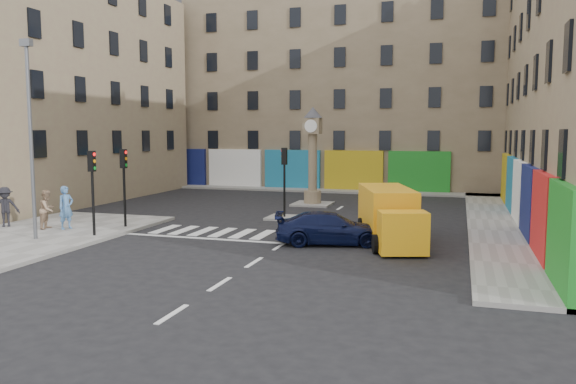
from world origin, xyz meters
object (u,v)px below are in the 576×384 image
at_px(lamp_post, 30,129).
at_px(traffic_light_left_near, 92,179).
at_px(pedestrian_blue, 66,208).
at_px(pedestrian_dark, 5,207).
at_px(traffic_light_island, 284,171).
at_px(clock_pillar, 313,149).
at_px(pedestrian_tan, 47,209).
at_px(yellow_van, 389,216).
at_px(traffic_light_left_far, 124,175).
at_px(navy_sedan, 331,228).

bearing_deg(lamp_post, traffic_light_left_near, 36.38).
relative_size(pedestrian_blue, pedestrian_dark, 1.06).
xyz_separation_m(traffic_light_island, clock_pillar, (0.00, 6.00, 0.96)).
xyz_separation_m(traffic_light_island, pedestrian_tan, (-9.42, -6.99, -1.53)).
distance_m(traffic_light_left_near, yellow_van, 12.92).
xyz_separation_m(traffic_light_island, yellow_van, (6.15, -4.69, -1.47)).
bearing_deg(traffic_light_left_near, pedestrian_dark, 172.76).
bearing_deg(traffic_light_left_far, lamp_post, -116.57).
distance_m(traffic_light_left_far, yellow_van, 12.56).
height_order(traffic_light_left_far, lamp_post, lamp_post).
distance_m(traffic_light_left_far, lamp_post, 4.77).
xyz_separation_m(navy_sedan, pedestrian_tan, (-13.30, -1.06, 0.40)).
bearing_deg(pedestrian_blue, lamp_post, -153.39).
relative_size(yellow_van, pedestrian_tan, 3.54).
xyz_separation_m(clock_pillar, pedestrian_dark, (-11.74, -13.10, -2.45)).
bearing_deg(traffic_light_left_far, clock_pillar, 61.06).
height_order(traffic_light_island, navy_sedan, traffic_light_island).
height_order(traffic_light_left_far, clock_pillar, clock_pillar).
height_order(traffic_light_left_far, navy_sedan, traffic_light_left_far).
height_order(clock_pillar, navy_sedan, clock_pillar).
bearing_deg(pedestrian_blue, yellow_van, -63.17).
height_order(traffic_light_left_near, navy_sedan, traffic_light_left_near).
xyz_separation_m(yellow_van, pedestrian_blue, (-14.69, -2.10, 0.03)).
relative_size(traffic_light_left_far, lamp_post, 0.45).
xyz_separation_m(traffic_light_island, lamp_post, (-8.20, -9.20, 2.20)).
bearing_deg(traffic_light_left_far, traffic_light_left_near, -90.00).
bearing_deg(yellow_van, traffic_light_left_near, 176.57).
bearing_deg(pedestrian_tan, traffic_light_island, -63.53).
relative_size(traffic_light_left_near, pedestrian_tan, 2.02).
relative_size(clock_pillar, pedestrian_tan, 3.34).
relative_size(navy_sedan, pedestrian_blue, 2.29).
distance_m(pedestrian_blue, pedestrian_dark, 3.22).
bearing_deg(traffic_light_island, navy_sedan, -56.78).
bearing_deg(navy_sedan, traffic_light_left_near, 85.74).
xyz_separation_m(pedestrian_blue, pedestrian_dark, (-3.20, -0.31, -0.05)).
height_order(traffic_light_island, lamp_post, lamp_post).
relative_size(traffic_light_island, pedestrian_tan, 2.02).
bearing_deg(pedestrian_blue, clock_pillar, -15.04).
height_order(yellow_van, pedestrian_dark, yellow_van).
height_order(pedestrian_blue, pedestrian_dark, pedestrian_blue).
distance_m(lamp_post, pedestrian_blue, 4.37).
bearing_deg(pedestrian_tan, navy_sedan, -95.53).
bearing_deg(traffic_light_left_far, yellow_van, 3.26).
xyz_separation_m(traffic_light_left_near, clock_pillar, (6.30, 13.80, 0.93)).
xyz_separation_m(traffic_light_left_near, lamp_post, (-1.90, -1.40, 2.17)).
distance_m(clock_pillar, navy_sedan, 12.86).
bearing_deg(traffic_light_left_far, navy_sedan, -2.96).
bearing_deg(clock_pillar, traffic_light_left_near, -114.55).
height_order(traffic_light_left_near, pedestrian_tan, traffic_light_left_near).
relative_size(clock_pillar, pedestrian_blue, 3.03).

